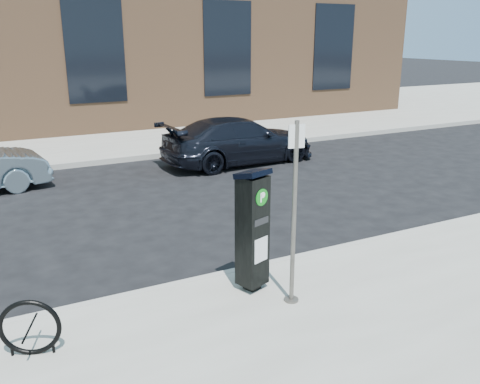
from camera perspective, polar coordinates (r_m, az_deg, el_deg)
ground at (r=8.00m, az=3.91°, el=-8.64°), size 120.00×120.00×0.00m
sidewalk_far at (r=20.78m, az=-16.46°, el=7.02°), size 60.00×12.00×0.15m
curb_near at (r=7.95m, az=4.00°, el=-8.21°), size 60.00×0.12×0.16m
curb_far at (r=15.05m, az=-11.98°, el=3.70°), size 60.00×0.12×0.16m
building at (r=23.46m, az=-18.84°, el=17.91°), size 28.00×10.05×8.25m
parking_kiosk at (r=6.74m, az=1.41°, el=-4.18°), size 0.48×0.45×1.70m
sign_pole at (r=6.35m, az=6.08°, el=-2.70°), size 0.21×0.19×2.37m
bike_rack at (r=6.07m, az=-22.52°, el=-13.92°), size 0.64×0.28×0.66m
car_dark at (r=14.40m, az=-0.12°, el=5.81°), size 4.58×2.11×1.30m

